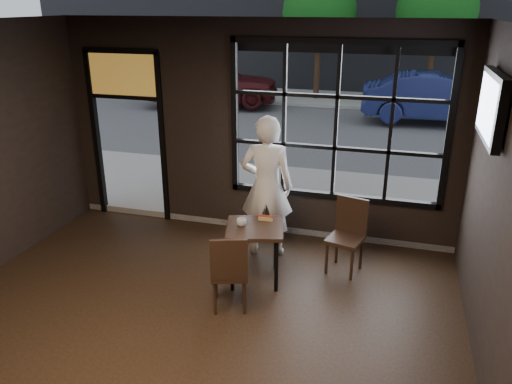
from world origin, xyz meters
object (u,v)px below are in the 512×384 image
(man, at_px, (267,187))
(navy_car, at_px, (437,97))
(chair_near, at_px, (229,270))
(cafe_table, at_px, (255,253))

(man, relative_size, navy_car, 0.47)
(man, distance_m, navy_car, 9.50)
(navy_car, bearing_deg, chair_near, 162.36)
(man, bearing_deg, chair_near, 78.59)
(man, bearing_deg, cafe_table, 84.89)
(man, bearing_deg, navy_car, -115.70)
(cafe_table, relative_size, navy_car, 0.18)
(cafe_table, xyz_separation_m, man, (-0.06, 0.79, 0.62))
(cafe_table, distance_m, chair_near, 0.68)
(chair_near, relative_size, navy_car, 0.23)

